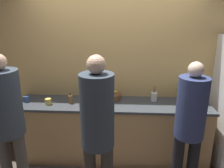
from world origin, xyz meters
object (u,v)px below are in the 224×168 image
object	(u,v)px
cup_blue	(27,99)
bottle_dark	(192,96)
fruit_bowl	(111,96)
potted_plant	(181,92)
utensil_crock	(154,96)
person_left	(7,116)
person_center	(98,127)
person_right	(190,122)
cup_yellow	(48,102)
bottle_amber	(70,99)

from	to	relation	value
cup_blue	bottle_dark	bearing A→B (deg)	2.57
fruit_bowl	potted_plant	size ratio (longest dim) A/B	1.34
utensil_crock	person_left	bearing A→B (deg)	-151.85
utensil_crock	potted_plant	xyz separation A→B (m)	(0.40, 0.06, 0.05)
person_center	fruit_bowl	xyz separation A→B (m)	(0.06, 1.15, -0.10)
person_left	person_right	world-z (taller)	person_left
person_left	person_center	distance (m)	1.05
person_center	cup_blue	xyz separation A→B (m)	(-1.16, 0.99, -0.11)
fruit_bowl	cup_yellow	size ratio (longest dim) A/B	3.44
cup_blue	person_right	bearing A→B (deg)	-17.22
fruit_bowl	cup_blue	bearing A→B (deg)	-172.42
person_left	utensil_crock	distance (m)	1.96
bottle_amber	bottle_dark	xyz separation A→B (m)	(1.74, 0.14, 0.04)
potted_plant	person_left	bearing A→B (deg)	-155.30
person_left	potted_plant	xyz separation A→B (m)	(2.13, 0.98, -0.03)
cup_blue	cup_yellow	bearing A→B (deg)	-14.20
utensil_crock	cup_blue	size ratio (longest dim) A/B	2.65
person_center	bottle_dark	world-z (taller)	person_center
person_right	potted_plant	size ratio (longest dim) A/B	7.42
person_center	bottle_dark	size ratio (longest dim) A/B	6.82
bottle_amber	person_center	bearing A→B (deg)	-62.13
fruit_bowl	bottle_dark	size ratio (longest dim) A/B	1.15
utensil_crock	person_right	bearing A→B (deg)	-69.98
bottle_amber	cup_yellow	bearing A→B (deg)	-169.43
potted_plant	person_right	bearing A→B (deg)	-97.33
person_center	utensil_crock	xyz separation A→B (m)	(0.70, 1.12, -0.08)
bottle_dark	potted_plant	size ratio (longest dim) A/B	1.17
person_left	cup_blue	world-z (taller)	person_left
cup_blue	potted_plant	distance (m)	2.28
cup_yellow	bottle_dark	bearing A→B (deg)	5.50
person_center	utensil_crock	distance (m)	1.32
fruit_bowl	bottle_amber	bearing A→B (deg)	-160.95
cup_yellow	person_left	bearing A→B (deg)	-107.26
cup_blue	potted_plant	size ratio (longest dim) A/B	0.40
person_right	bottle_dark	size ratio (longest dim) A/B	6.37
bottle_dark	fruit_bowl	bearing A→B (deg)	177.31
person_left	fruit_bowl	xyz separation A→B (m)	(1.09, 0.95, -0.10)
bottle_amber	potted_plant	bearing A→B (deg)	7.91
fruit_bowl	cup_yellow	distance (m)	0.91
person_left	bottle_amber	xyz separation A→B (m)	(0.52, 0.76, -0.08)
bottle_amber	potted_plant	xyz separation A→B (m)	(1.61, 0.22, 0.06)
person_center	utensil_crock	bearing A→B (deg)	57.99
bottle_dark	potted_plant	distance (m)	0.16
potted_plant	bottle_dark	bearing A→B (deg)	-31.86
fruit_bowl	bottle_amber	world-z (taller)	bottle_amber
cup_blue	utensil_crock	bearing A→B (deg)	4.16
person_left	potted_plant	world-z (taller)	person_left
cup_blue	potted_plant	world-z (taller)	potted_plant
bottle_amber	person_right	bearing A→B (deg)	-23.03
utensil_crock	bottle_dark	bearing A→B (deg)	-2.95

